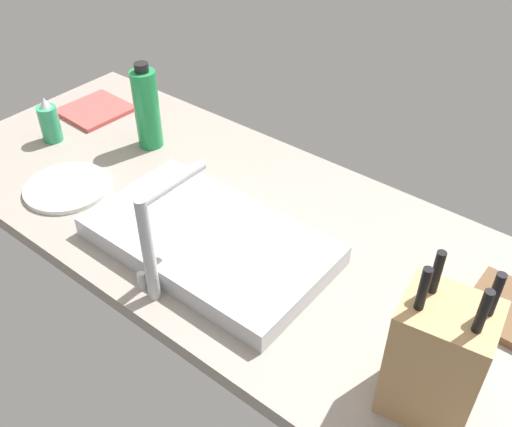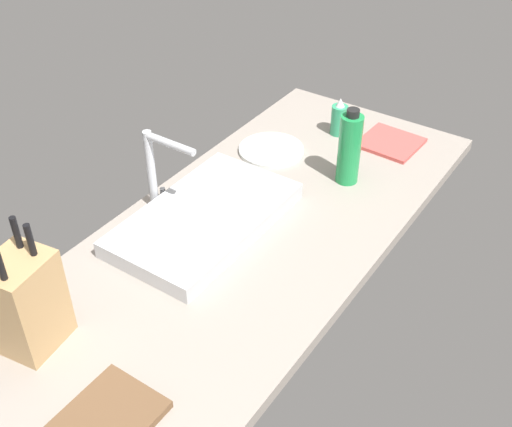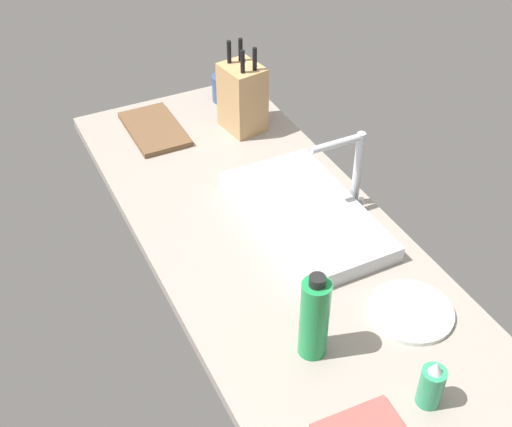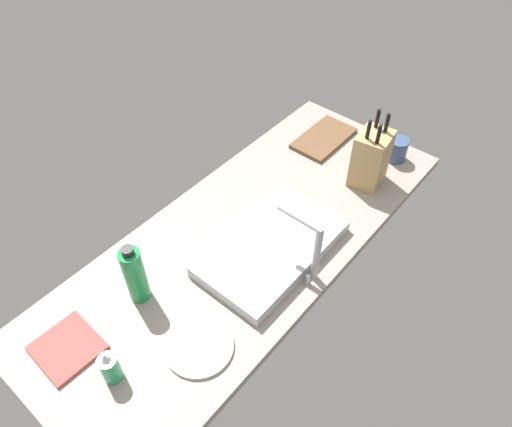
{
  "view_description": "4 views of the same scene",
  "coord_description": "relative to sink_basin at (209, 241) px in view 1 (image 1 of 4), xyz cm",
  "views": [
    {
      "loc": [
        -64.77,
        76.04,
        87.0
      ],
      "look_at": [
        -4.4,
        0.6,
        8.9
      ],
      "focal_mm": 40.45,
      "sensor_mm": 36.0,
      "label": 1
    },
    {
      "loc": [
        -103.85,
        -76.09,
        110.21
      ],
      "look_at": [
        1.4,
        -4.6,
        13.32
      ],
      "focal_mm": 45.01,
      "sensor_mm": 36.0,
      "label": 2
    },
    {
      "loc": [
        122.1,
        -64.85,
        123.48
      ],
      "look_at": [
        -1.56,
        -3.53,
        10.42
      ],
      "focal_mm": 46.65,
      "sensor_mm": 36.0,
      "label": 3
    },
    {
      "loc": [
        82.38,
        72.95,
        131.96
      ],
      "look_at": [
        -5.34,
        -0.7,
        10.77
      ],
      "focal_mm": 33.39,
      "sensor_mm": 36.0,
      "label": 4
    }
  ],
  "objects": [
    {
      "name": "countertop_slab",
      "position": [
        -0.02,
        -10.95,
        -4.07
      ],
      "size": [
        167.65,
        66.76,
        3.5
      ],
      "primitive_type": "cube",
      "color": "gray",
      "rests_on": "ground"
    },
    {
      "name": "sink_basin",
      "position": [
        0.0,
        0.0,
        0.0
      ],
      "size": [
        51.59,
        29.66,
        4.65
      ],
      "primitive_type": "cube",
      "color": "#B7BABF",
      "rests_on": "countertop_slab"
    },
    {
      "name": "dinner_plate",
      "position": [
        41.42,
        5.85,
        -1.72
      ],
      "size": [
        20.5,
        20.5,
        1.2
      ],
      "primitive_type": "cylinder",
      "color": "silver",
      "rests_on": "countertop_slab"
    },
    {
      "name": "soap_bottle",
      "position": [
        63.2,
        -6.09,
        3.14
      ],
      "size": [
        5.28,
        5.28,
        12.73
      ],
      "color": "#2D9966",
      "rests_on": "countertop_slab"
    },
    {
      "name": "water_bottle",
      "position": [
        40.51,
        -21.17,
        8.6
      ],
      "size": [
        6.57,
        6.57,
        23.34
      ],
      "color": "#1E8E47",
      "rests_on": "countertop_slab"
    },
    {
      "name": "faucet",
      "position": [
        -0.75,
        14.6,
        12.34
      ],
      "size": [
        5.5,
        16.66,
        23.85
      ],
      "color": "#B7BABF",
      "rests_on": "countertop_slab"
    },
    {
      "name": "dish_towel",
      "position": [
        66.58,
        -23.27,
        -1.72
      ],
      "size": [
        17.93,
        18.48,
        1.2
      ],
      "primitive_type": "cube",
      "rotation": [
        0.0,
        0.0,
        -0.04
      ],
      "color": "#CC4C47",
      "rests_on": "countertop_slab"
    },
    {
      "name": "knife_block",
      "position": [
        -52.45,
        5.8,
        9.21
      ],
      "size": [
        15.2,
        13.45,
        30.06
      ],
      "rotation": [
        0.0,
        0.0,
        0.15
      ],
      "color": "tan",
      "rests_on": "countertop_slab"
    }
  ]
}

